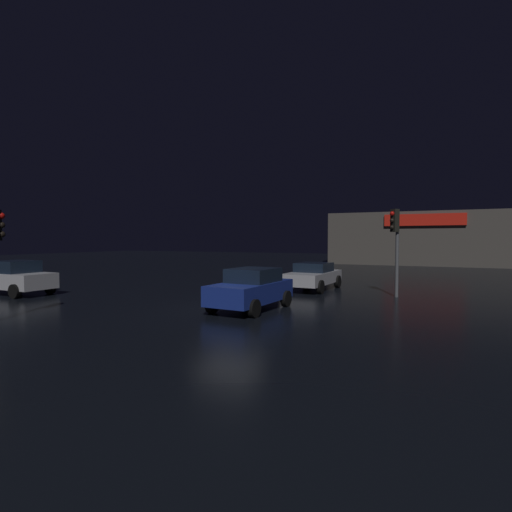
# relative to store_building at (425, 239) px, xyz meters

# --- Properties ---
(ground_plane) EXTENTS (120.00, 120.00, 0.00)m
(ground_plane) POSITION_rel_store_building_xyz_m (-5.82, -33.43, -2.74)
(ground_plane) COLOR black
(store_building) EXTENTS (19.21, 8.80, 5.47)m
(store_building) POSITION_rel_store_building_xyz_m (0.00, 0.00, 0.00)
(store_building) COLOR #4C4742
(store_building) RESTS_ON ground
(traffic_signal_main) EXTENTS (0.42, 0.42, 4.05)m
(traffic_signal_main) POSITION_rel_store_building_xyz_m (-0.37, -27.53, 0.09)
(traffic_signal_main) COLOR #595B60
(traffic_signal_main) RESTS_ON ground
(car_near) EXTENTS (2.19, 4.04, 1.56)m
(car_near) POSITION_rel_store_building_xyz_m (-4.97, -33.21, -1.94)
(car_near) COLOR navy
(car_near) RESTS_ON ground
(car_far) EXTENTS (4.01, 2.06, 1.64)m
(car_far) POSITION_rel_store_building_xyz_m (-17.12, -34.27, -1.92)
(car_far) COLOR #B7B7BF
(car_far) RESTS_ON ground
(car_crossing) EXTENTS (2.26, 4.45, 1.42)m
(car_crossing) POSITION_rel_store_building_xyz_m (-4.60, -26.40, -2.00)
(car_crossing) COLOR #B7B7BF
(car_crossing) RESTS_ON ground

